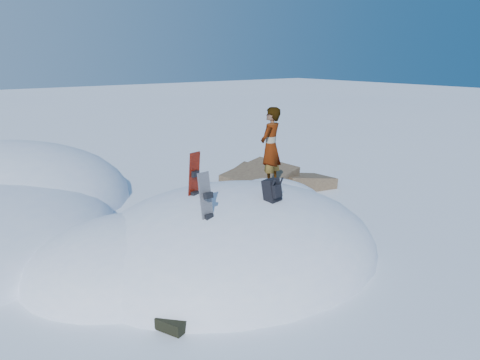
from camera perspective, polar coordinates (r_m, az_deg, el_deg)
ground at (r=10.76m, az=-0.89°, el=-8.93°), size 120.00×120.00×0.00m
snow_mound at (r=10.85m, az=-2.39°, el=-8.73°), size 8.00×6.00×3.00m
rock_outcrop at (r=15.15m, az=3.70°, el=-1.72°), size 4.68×4.41×1.68m
snowboard_red at (r=10.13m, az=-5.63°, el=-0.75°), size 0.32×0.26×1.54m
snowboard_dark at (r=8.99m, az=-4.01°, el=-3.45°), size 0.29×0.26×1.42m
backpack at (r=9.78m, az=3.99°, el=-1.28°), size 0.40×0.44×0.57m
gear_pile at (r=8.24m, az=-7.12°, el=-16.06°), size 0.97×0.76×0.25m
person at (r=11.46m, az=3.75°, el=4.07°), size 0.83×0.71×1.93m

